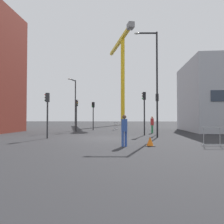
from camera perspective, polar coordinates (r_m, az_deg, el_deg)
ground at (r=16.73m, az=-2.09°, el=-7.01°), size 160.00×160.00×0.00m
construction_crane at (r=51.19m, az=2.69°, el=12.86°), size 6.80×19.97×20.80m
streetlamp_tall at (r=17.86m, az=11.29°, el=9.43°), size 1.91×0.33×8.59m
streetlamp_short at (r=26.58m, az=-9.99°, el=3.15°), size 0.58×1.77×6.25m
traffic_light_crosswalk at (r=19.61m, az=8.61°, el=1.55°), size 0.38×0.27×3.93m
traffic_light_far at (r=17.21m, az=-16.88°, el=1.16°), size 0.38×0.28×3.51m
traffic_light_island at (r=21.00m, az=11.98°, el=1.31°), size 0.32×0.39×3.90m
traffic_light_corner at (r=24.59m, az=-9.46°, el=0.48°), size 0.37×0.37×3.63m
traffic_light_verge at (r=27.78m, az=-5.06°, el=0.24°), size 0.37×0.37×3.64m
pedestrian_walking at (r=11.83m, az=3.30°, el=-4.30°), size 0.34×0.34×1.75m
pedestrian_waiting at (r=22.44m, az=10.68°, el=-2.99°), size 0.34×0.34×1.75m
safety_barrier_mid_span at (r=28.04m, az=1.03°, el=-3.66°), size 0.32×2.42×1.08m
safety_barrier_rear at (r=13.29m, az=26.87°, el=-5.81°), size 2.02×0.27×1.08m
traffic_cone_orange at (r=12.24m, az=10.14°, el=-7.82°), size 0.53×0.53×0.54m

